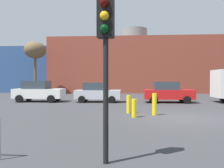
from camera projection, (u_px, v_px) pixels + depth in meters
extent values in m
plane|color=#38383A|center=(181.00, 117.00, 11.41)|extent=(200.00, 200.00, 0.00)
cube|color=brown|center=(135.00, 67.00, 37.08)|extent=(25.78, 10.22, 8.20)
cube|color=#2D4C7F|center=(35.00, 71.00, 38.29)|extent=(7.70, 9.20, 6.97)
cylinder|color=slate|center=(135.00, 35.00, 37.00)|extent=(4.00, 4.00, 2.00)
cube|color=white|center=(39.00, 93.00, 19.64)|extent=(4.18, 1.79, 0.80)
cube|color=#333D47|center=(37.00, 85.00, 19.64)|extent=(2.09, 1.59, 0.70)
cylinder|color=black|center=(58.00, 97.00, 20.46)|extent=(0.64, 0.22, 0.64)
cylinder|color=black|center=(51.00, 99.00, 18.63)|extent=(0.64, 0.22, 0.64)
cylinder|color=black|center=(29.00, 97.00, 20.65)|extent=(0.64, 0.22, 0.64)
cylinder|color=black|center=(19.00, 99.00, 18.83)|extent=(0.64, 0.22, 0.64)
cube|color=silver|center=(98.00, 94.00, 19.27)|extent=(3.83, 1.64, 0.73)
cube|color=#333D47|center=(95.00, 86.00, 19.28)|extent=(1.92, 1.46, 0.64)
cylinder|color=black|center=(113.00, 98.00, 20.03)|extent=(0.58, 0.20, 0.58)
cylinder|color=black|center=(112.00, 100.00, 18.35)|extent=(0.58, 0.20, 0.58)
cylinder|color=black|center=(86.00, 98.00, 20.20)|extent=(0.58, 0.20, 0.58)
cylinder|color=black|center=(82.00, 99.00, 18.53)|extent=(0.58, 0.20, 0.58)
cube|color=red|center=(169.00, 94.00, 18.85)|extent=(4.01, 1.72, 0.76)
cube|color=#333D47|center=(166.00, 86.00, 18.86)|extent=(2.01, 1.53, 0.67)
cylinder|color=black|center=(182.00, 98.00, 19.64)|extent=(0.61, 0.21, 0.61)
cylinder|color=black|center=(187.00, 100.00, 17.89)|extent=(0.61, 0.21, 0.61)
cylinder|color=black|center=(152.00, 98.00, 19.83)|extent=(0.61, 0.21, 0.61)
cylinder|color=black|center=(154.00, 100.00, 18.07)|extent=(0.61, 0.21, 0.61)
cylinder|color=black|center=(224.00, 97.00, 19.89)|extent=(0.84, 0.28, 0.84)
cylinder|color=black|center=(106.00, 101.00, 5.01)|extent=(0.12, 0.12, 2.78)
cube|color=black|center=(106.00, 18.00, 4.98)|extent=(0.38, 0.28, 0.90)
sphere|color=#3C0605|center=(104.00, 3.00, 4.84)|extent=(0.20, 0.20, 0.20)
sphere|color=#F2A514|center=(104.00, 16.00, 4.85)|extent=(0.20, 0.20, 0.20)
sphere|color=black|center=(104.00, 29.00, 4.85)|extent=(0.20, 0.20, 0.20)
cylinder|color=brown|center=(35.00, 75.00, 29.95)|extent=(0.34, 0.34, 5.07)
ellipsoid|color=brown|center=(35.00, 50.00, 29.90)|extent=(2.82, 2.82, 2.25)
cylinder|color=yellow|center=(129.00, 104.00, 12.74)|extent=(0.24, 0.24, 1.01)
cylinder|color=yellow|center=(134.00, 108.00, 11.29)|extent=(0.24, 0.24, 0.92)
cylinder|color=yellow|center=(154.00, 104.00, 12.01)|extent=(0.24, 0.24, 1.16)
cylinder|color=gray|center=(0.00, 138.00, 5.26)|extent=(0.05, 0.05, 1.00)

